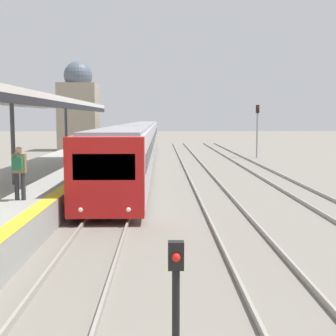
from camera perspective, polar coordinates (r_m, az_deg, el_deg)
platform_canopy at (r=18.79m, az=-18.41°, el=7.87°), size 4.00×25.24×3.35m
person_on_platform at (r=15.15m, az=-17.70°, el=-0.08°), size 0.40×0.40×1.66m
train_near at (r=39.56m, az=-3.50°, el=3.49°), size 2.56×49.52×3.00m
signal_post_near at (r=6.15m, az=0.97°, el=-15.70°), size 0.20×0.21×1.95m
signal_mast_far at (r=41.62m, az=10.83°, el=5.25°), size 0.28×0.29×4.60m
distant_domed_building at (r=51.35m, az=-10.83°, el=7.06°), size 4.00×4.00×9.45m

